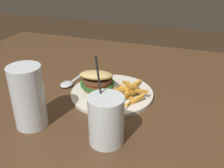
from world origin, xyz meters
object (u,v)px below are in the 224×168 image
(beer_glass, at_px, (28,99))
(spoon, at_px, (68,83))
(juice_glass, at_px, (106,122))
(meal_plate_near, at_px, (106,87))

(beer_glass, bearing_deg, spoon, -86.41)
(beer_glass, xyz_separation_m, juice_glass, (-0.21, 0.00, -0.02))
(meal_plate_near, relative_size, juice_glass, 1.22)
(meal_plate_near, xyz_separation_m, spoon, (0.15, -0.02, -0.02))
(beer_glass, height_order, spoon, beer_glass)
(meal_plate_near, xyz_separation_m, beer_glass, (0.13, 0.22, 0.05))
(beer_glass, relative_size, juice_glass, 0.77)
(spoon, bearing_deg, juice_glass, 50.49)
(juice_glass, distance_m, spoon, 0.33)
(beer_glass, relative_size, spoon, 1.02)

